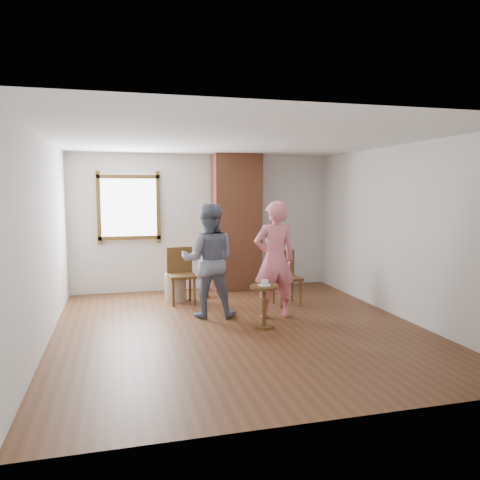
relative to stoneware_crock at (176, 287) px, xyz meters
name	(u,v)px	position (x,y,z in m)	size (l,w,h in m)	color
ground	(239,328)	(0.66, -1.85, -0.24)	(5.50, 5.50, 0.00)	brown
room_shell	(225,198)	(0.61, -1.25, 1.57)	(5.04, 5.52, 2.62)	silver
brick_chimney	(237,223)	(1.26, 0.65, 1.06)	(0.90, 0.50, 2.60)	#A75E3B
stoneware_crock	(176,287)	(0.00, 0.00, 0.00)	(0.37, 0.37, 0.48)	#C2A88C
dark_pot	(204,293)	(0.53, 0.13, -0.16)	(0.16, 0.16, 0.16)	black
dining_chair_left	(181,272)	(0.08, -0.15, 0.29)	(0.47, 0.47, 0.95)	brown
dining_chair_right	(285,274)	(1.76, -0.71, 0.27)	(0.45, 0.45, 0.90)	brown
side_table	(264,299)	(1.01, -1.92, 0.16)	(0.40, 0.40, 0.60)	brown
cake_plate	(264,285)	(1.01, -1.92, 0.36)	(0.18, 0.18, 0.01)	white
cake_slice	(265,283)	(1.02, -1.92, 0.40)	(0.08, 0.07, 0.06)	white
man	(209,260)	(0.37, -1.15, 0.62)	(0.84, 0.65, 1.73)	#121A33
person_pink	(275,260)	(1.32, -1.46, 0.64)	(0.64, 0.42, 1.77)	pink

